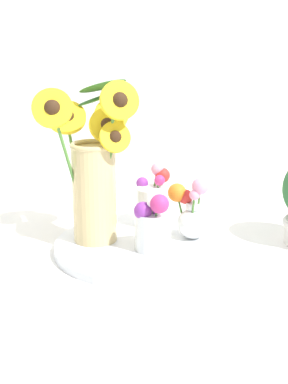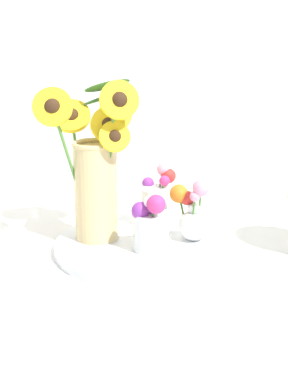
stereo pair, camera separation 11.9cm
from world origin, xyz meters
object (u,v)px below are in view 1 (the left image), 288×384
Objects in this scene: vase_small_center at (153,225)px; vase_small_back at (153,201)px; vase_bulb_right at (191,212)px; serving_tray at (144,246)px; mason_jar_sunflowers at (94,172)px.

vase_small_center is 0.16m from vase_small_back.
vase_small_back is at bearing 119.00° from vase_bulb_right.
serving_tray is at bearing 178.88° from vase_bulb_right.
mason_jar_sunflowers is 0.24m from vase_bulb_right.
mason_jar_sunflowers reaches higher than serving_tray.
mason_jar_sunflowers is at bearing 166.57° from vase_bulb_right.
vase_bulb_right is 0.12m from vase_small_back.
vase_small_back is at bearing 20.12° from mason_jar_sunflowers.
vase_bulb_right is (0.11, 0.05, 0.00)m from vase_small_center.
serving_tray is at bearing -115.91° from vase_small_back.
vase_bulb_right reaches higher than serving_tray.
vase_small_center reaches higher than serving_tray.
vase_small_center is at bearing -82.78° from serving_tray.
mason_jar_sunflowers is (-0.10, 0.05, 0.17)m from serving_tray.
mason_jar_sunflowers reaches higher than vase_small_back.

